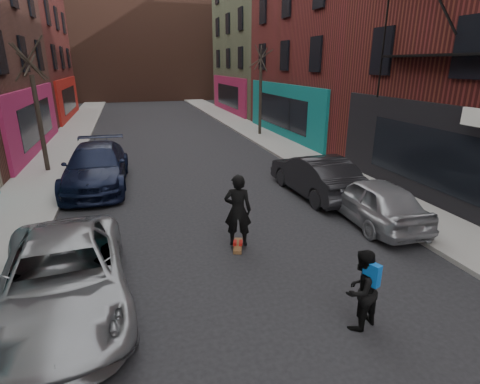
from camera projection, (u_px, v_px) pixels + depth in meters
sidewalk_left at (76, 129)px, 28.01m from camera, size 2.50×84.00×0.13m
sidewalk_right at (236, 122)px, 31.38m from camera, size 2.50×84.00×0.13m
building_far at (140, 46)px, 50.99m from camera, size 40.00×10.00×14.00m
tree_left_far at (35, 97)px, 16.07m from camera, size 2.00×2.00×6.50m
tree_right_far at (261, 83)px, 24.80m from camera, size 2.00×2.00×6.80m
parked_left_far at (64, 277)px, 7.44m from camera, size 2.85×5.44×1.46m
parked_left_end at (96, 167)px, 14.99m from camera, size 2.56×5.82×1.66m
parked_right_far at (372, 200)px, 11.64m from camera, size 1.83×4.28×1.44m
parked_right_end at (315, 175)px, 14.09m from camera, size 1.84×4.74×1.54m
skateboard at (238, 246)px, 10.18m from camera, size 0.46×0.83×0.10m
skateboarder at (238, 210)px, 9.84m from camera, size 0.83×0.68×1.98m
pedestrian at (361, 289)px, 6.90m from camera, size 0.93×0.83×1.59m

